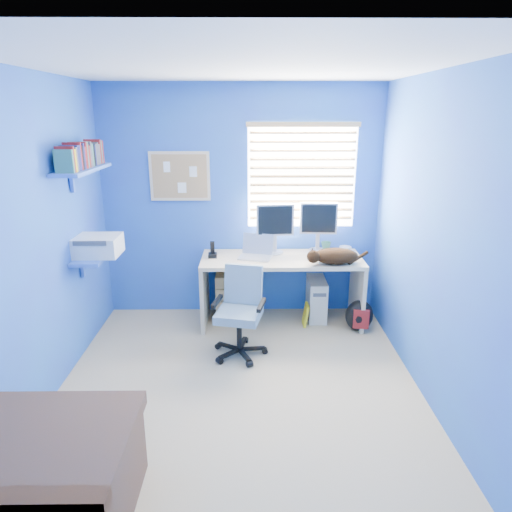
{
  "coord_description": "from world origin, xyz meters",
  "views": [
    {
      "loc": [
        0.1,
        -3.3,
        2.19
      ],
      "look_at": [
        0.15,
        0.65,
        0.95
      ],
      "focal_mm": 32.0,
      "sensor_mm": 36.0,
      "label": 1
    }
  ],
  "objects_px": {
    "desk": "(281,290)",
    "cat": "(336,256)",
    "office_chair": "(240,323)",
    "laptop": "(255,248)",
    "tower_pc": "(316,298)"
  },
  "relations": [
    {
      "from": "desk",
      "to": "cat",
      "type": "height_order",
      "value": "cat"
    },
    {
      "from": "desk",
      "to": "office_chair",
      "type": "relative_size",
      "value": 2.02
    },
    {
      "from": "laptop",
      "to": "office_chair",
      "type": "distance_m",
      "value": 0.86
    },
    {
      "from": "desk",
      "to": "office_chair",
      "type": "height_order",
      "value": "office_chair"
    },
    {
      "from": "cat",
      "to": "office_chair",
      "type": "height_order",
      "value": "cat"
    },
    {
      "from": "tower_pc",
      "to": "laptop",
      "type": "bearing_deg",
      "value": -168.76
    },
    {
      "from": "desk",
      "to": "office_chair",
      "type": "xyz_separation_m",
      "value": [
        -0.43,
        -0.66,
        -0.06
      ]
    },
    {
      "from": "office_chair",
      "to": "laptop",
      "type": "bearing_deg",
      "value": 77.37
    },
    {
      "from": "desk",
      "to": "tower_pc",
      "type": "relative_size",
      "value": 3.74
    },
    {
      "from": "office_chair",
      "to": "cat",
      "type": "bearing_deg",
      "value": 25.7
    },
    {
      "from": "laptop",
      "to": "tower_pc",
      "type": "xyz_separation_m",
      "value": [
        0.68,
        0.13,
        -0.62
      ]
    },
    {
      "from": "tower_pc",
      "to": "office_chair",
      "type": "height_order",
      "value": "office_chair"
    },
    {
      "from": "desk",
      "to": "cat",
      "type": "relative_size",
      "value": 3.7
    },
    {
      "from": "desk",
      "to": "office_chair",
      "type": "distance_m",
      "value": 0.79
    },
    {
      "from": "cat",
      "to": "office_chair",
      "type": "xyz_separation_m",
      "value": [
        -0.95,
        -0.46,
        -0.51
      ]
    }
  ]
}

